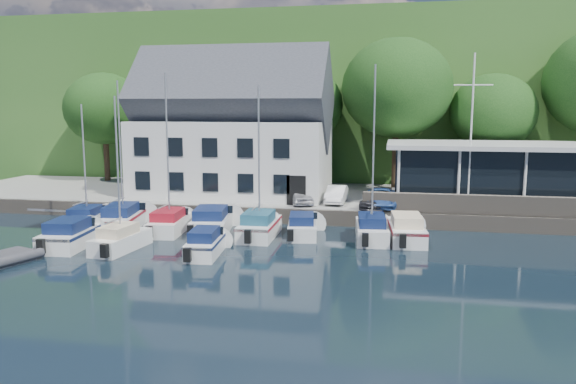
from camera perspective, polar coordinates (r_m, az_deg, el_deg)
name	(u,v)px	position (r m, az deg, el deg)	size (l,w,h in m)	color
ground	(281,275)	(25.75, -0.71, -8.40)	(180.00, 180.00, 0.00)	black
quay	(327,201)	(42.50, 4.00, -0.91)	(60.00, 13.00, 1.00)	gray
quay_face	(315,217)	(36.16, 2.77, -2.60)	(60.00, 0.30, 1.00)	#645B50
hillside	(363,104)	(86.26, 7.62, 8.89)	(160.00, 75.00, 16.00)	#2C5921
field_patch	(417,52)	(94.56, 13.00, 13.67)	(50.00, 30.00, 0.30)	#616934
farmhouse	(540,3)	(79.01, 24.26, 17.07)	(10.40, 7.00, 8.20)	beige
harbor_building	(233,136)	(42.39, -5.58, 5.64)	(14.40, 8.20, 8.70)	silver
club_pavilion	(484,173)	(40.82, 19.30, 1.84)	(13.20, 7.20, 4.10)	black
seawall	(512,206)	(36.70, 21.77, -1.30)	(18.00, 0.50, 1.20)	#645B50
gangway	(65,222)	(40.16, -21.71, -2.80)	(1.20, 6.00, 1.40)	#B8B8BD
car_silver	(301,195)	(38.23, 1.29, -0.32)	(1.39, 3.44, 1.17)	silver
car_white	(337,194)	(38.70, 4.95, -0.24)	(1.25, 3.58, 1.18)	white
car_dgrey	(376,199)	(37.15, 8.94, -0.72)	(1.58, 3.89, 1.13)	#2C2C31
car_blue	(381,197)	(37.40, 9.47, -0.54)	(1.50, 3.81, 1.30)	#32579B
flagpole	(471,133)	(37.48, 18.10, 5.76)	(2.37, 0.20, 9.87)	silver
tree_0	(105,127)	(52.44, -18.08, 6.28)	(6.97, 6.97, 9.52)	black
tree_1	(203,131)	(49.29, -8.67, 6.14)	(6.54, 6.54, 8.93)	black
tree_2	(299,126)	(46.79, 1.11, 6.71)	(7.26, 7.26, 9.92)	black
tree_3	(396,114)	(45.84, 10.94, 7.79)	(8.75, 8.75, 11.95)	black
tree_4	(492,132)	(47.33, 20.01, 5.74)	(6.69, 6.69, 9.14)	black
boat_r1_0	(84,162)	(37.20, -19.99, 2.85)	(1.94, 5.86, 8.25)	silver
boat_r1_1	(120,153)	(36.08, -16.67, 3.85)	(2.11, 7.03, 9.51)	silver
boat_r1_2	(168,162)	(34.29, -12.11, 3.04)	(1.95, 6.32, 8.62)	silver
boat_r1_3	(212,219)	(34.44, -7.71, -2.77)	(2.27, 6.87, 1.55)	silver
boat_r1_4	(259,157)	(32.25, -2.97, 3.60)	(2.06, 6.32, 9.43)	silver
boat_r1_5	(302,225)	(33.12, 1.47, -3.33)	(1.80, 5.68, 1.35)	silver
boat_r1_6	(373,161)	(31.96, 8.66, 3.09)	(1.89, 6.50, 9.01)	silver
boat_r1_7	(406,227)	(32.65, 11.93, -3.51)	(2.03, 6.74, 1.55)	silver
boat_r2_0	(71,233)	(32.73, -21.21, -3.88)	(2.16, 6.12, 1.56)	silver
boat_r2_1	(118,170)	(30.54, -16.91, 2.19)	(1.65, 5.67, 8.63)	silver
boat_r2_2	(206,241)	(29.27, -8.35, -4.98)	(1.61, 5.52, 1.39)	silver
dinghy_1	(2,257)	(30.52, -27.06, -5.92)	(1.92, 3.20, 0.75)	#36363B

